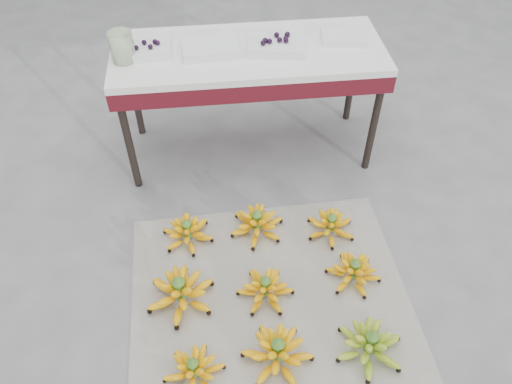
{
  "coord_description": "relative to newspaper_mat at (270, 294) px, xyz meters",
  "views": [
    {
      "loc": [
        -0.27,
        -1.24,
        1.97
      ],
      "look_at": [
        -0.08,
        0.36,
        0.3
      ],
      "focal_mm": 35.0,
      "sensor_mm": 36.0,
      "label": 1
    }
  ],
  "objects": [
    {
      "name": "bunch_back_right",
      "position": [
        0.35,
        0.33,
        0.05
      ],
      "size": [
        0.26,
        0.26,
        0.15
      ],
      "rotation": [
        0.0,
        0.0,
        -0.08
      ],
      "color": "#FFC600",
      "rests_on": "newspaper_mat"
    },
    {
      "name": "bunch_mid_center",
      "position": [
        -0.02,
        -0.0,
        0.06
      ],
      "size": [
        0.28,
        0.28,
        0.15
      ],
      "rotation": [
        0.0,
        0.0,
        -0.14
      ],
      "color": "#FFC600",
      "rests_on": "newspaper_mat"
    },
    {
      "name": "ground",
      "position": [
        0.06,
        0.0,
        -0.0
      ],
      "size": [
        60.0,
        60.0,
        0.0
      ],
      "primitive_type": "plane",
      "color": "#5C5C5E",
      "rests_on": "ground"
    },
    {
      "name": "bunch_back_center",
      "position": [
        -0.01,
        0.38,
        0.06
      ],
      "size": [
        0.28,
        0.28,
        0.17
      ],
      "rotation": [
        0.0,
        0.0,
        -0.04
      ],
      "color": "#FFC600",
      "rests_on": "newspaper_mat"
    },
    {
      "name": "bunch_mid_right",
      "position": [
        0.4,
        0.04,
        0.05
      ],
      "size": [
        0.32,
        0.32,
        0.15
      ],
      "rotation": [
        0.0,
        0.0,
        0.33
      ],
      "color": "#FFC600",
      "rests_on": "newspaper_mat"
    },
    {
      "name": "tray_left",
      "position": [
        -0.17,
        1.02,
        0.68
      ],
      "size": [
        0.29,
        0.21,
        0.04
      ],
      "color": "silver",
      "rests_on": "vendor_table"
    },
    {
      "name": "bunch_front_left",
      "position": [
        -0.35,
        -0.35,
        0.05
      ],
      "size": [
        0.27,
        0.27,
        0.15
      ],
      "rotation": [
        0.0,
        0.0,
        -0.09
      ],
      "color": "#FFC600",
      "rests_on": "newspaper_mat"
    },
    {
      "name": "bunch_back_left",
      "position": [
        -0.36,
        0.37,
        0.06
      ],
      "size": [
        0.31,
        0.31,
        0.15
      ],
      "rotation": [
        0.0,
        0.0,
        0.29
      ],
      "color": "#FFC600",
      "rests_on": "newspaper_mat"
    },
    {
      "name": "bunch_front_center",
      "position": [
        -0.01,
        -0.31,
        0.06
      ],
      "size": [
        0.34,
        0.34,
        0.18
      ],
      "rotation": [
        0.0,
        0.0,
        -0.19
      ],
      "color": "#FFC600",
      "rests_on": "newspaper_mat"
    },
    {
      "name": "newspaper_mat",
      "position": [
        0.0,
        0.0,
        0.0
      ],
      "size": [
        1.28,
        1.08,
        0.01
      ],
      "primitive_type": "cube",
      "rotation": [
        0.0,
        0.0,
        0.03
      ],
      "color": "white",
      "rests_on": "ground"
    },
    {
      "name": "tray_far_left",
      "position": [
        -0.5,
        1.04,
        0.68
      ],
      "size": [
        0.27,
        0.2,
        0.07
      ],
      "color": "silver",
      "rests_on": "vendor_table"
    },
    {
      "name": "vendor_table",
      "position": [
        0.02,
        1.02,
        0.59
      ],
      "size": [
        1.38,
        0.55,
        0.66
      ],
      "color": "black",
      "rests_on": "ground"
    },
    {
      "name": "tray_far_right",
      "position": [
        0.51,
        1.06,
        0.68
      ],
      "size": [
        0.24,
        0.19,
        0.04
      ],
      "color": "silver",
      "rests_on": "vendor_table"
    },
    {
      "name": "bunch_mid_left",
      "position": [
        -0.4,
        0.01,
        0.07
      ],
      "size": [
        0.36,
        0.36,
        0.19
      ],
      "rotation": [
        0.0,
        0.0,
        0.19
      ],
      "color": "#FFC600",
      "rests_on": "newspaper_mat"
    },
    {
      "name": "tray_right",
      "position": [
        0.15,
        1.0,
        0.69
      ],
      "size": [
        0.31,
        0.24,
        0.07
      ],
      "color": "silver",
      "rests_on": "vendor_table"
    },
    {
      "name": "bunch_front_right",
      "position": [
        0.37,
        -0.33,
        0.06
      ],
      "size": [
        0.31,
        0.31,
        0.17
      ],
      "rotation": [
        0.0,
        0.0,
        -0.09
      ],
      "color": "#6A991A",
      "rests_on": "newspaper_mat"
    },
    {
      "name": "glass_jar",
      "position": [
        -0.6,
        0.98,
        0.73
      ],
      "size": [
        0.13,
        0.13,
        0.15
      ],
      "primitive_type": "cylinder",
      "rotation": [
        0.0,
        0.0,
        -0.09
      ],
      "color": "#D4F0BF",
      "rests_on": "vendor_table"
    }
  ]
}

